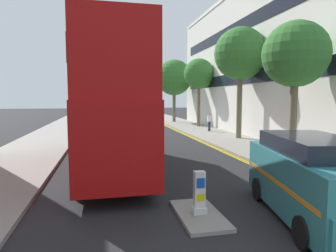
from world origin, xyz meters
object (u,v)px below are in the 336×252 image
object	(u,v)px
double_decker_bus_away	(110,99)
pedestrian_far	(209,122)
keep_left_bollard	(199,194)
taxi_minivan	(316,180)

from	to	relation	value
double_decker_bus_away	pedestrian_far	bearing A→B (deg)	53.00
keep_left_bollard	pedestrian_far	bearing A→B (deg)	69.18
keep_left_bollard	pedestrian_far	xyz separation A→B (m)	(6.79, 17.87, 0.38)
taxi_minivan	pedestrian_far	size ratio (longest dim) A/B	3.14
taxi_minivan	pedestrian_far	xyz separation A→B (m)	(4.06, 18.75, -0.08)
keep_left_bollard	taxi_minivan	world-z (taller)	taxi_minivan
keep_left_bollard	double_decker_bus_away	bearing A→B (deg)	109.04
keep_left_bollard	double_decker_bus_away	world-z (taller)	double_decker_bus_away
keep_left_bollard	taxi_minivan	xyz separation A→B (m)	(2.74, -0.88, 0.46)
pedestrian_far	keep_left_bollard	bearing A→B (deg)	-110.82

